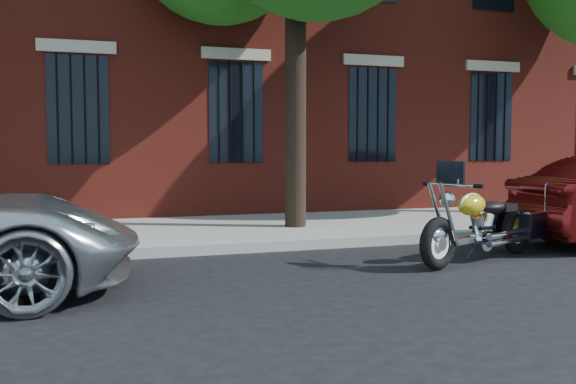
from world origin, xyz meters
name	(u,v)px	position (x,y,z in m)	size (l,w,h in m)	color
ground	(333,266)	(0.00, 0.00, 0.00)	(120.00, 120.00, 0.00)	black
curb	(297,245)	(0.00, 1.38, 0.07)	(40.00, 0.16, 0.15)	gray
sidewalk	(262,229)	(0.00, 3.26, 0.07)	(40.00, 3.60, 0.15)	gray
motorcycle	(486,227)	(2.09, -0.26, 0.45)	(2.58, 1.37, 1.33)	black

